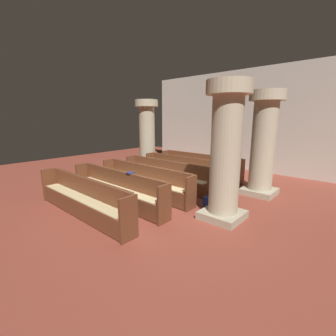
{
  "coord_description": "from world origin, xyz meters",
  "views": [
    {
      "loc": [
        4.5,
        -4.28,
        2.4
      ],
      "look_at": [
        -0.42,
        1.33,
        0.75
      ],
      "focal_mm": 24.43,
      "sensor_mm": 36.0,
      "label": 1
    }
  ],
  "objects_px": {
    "pillar_far_side": "(147,134)",
    "pillar_aisle_rear": "(226,151)",
    "pew_row_0": "(199,165)",
    "lectern": "(221,163)",
    "pew_row_5": "(82,197)",
    "pew_row_1": "(184,169)",
    "pew_row_3": "(144,180)",
    "kneeler_box_blue": "(212,203)",
    "hymn_book": "(130,173)",
    "pew_row_2": "(166,174)",
    "pillar_aisle_side": "(263,142)",
    "pew_row_4": "(117,187)"
  },
  "relations": [
    {
      "from": "pillar_far_side",
      "to": "pillar_aisle_rear",
      "type": "height_order",
      "value": "same"
    },
    {
      "from": "pew_row_0",
      "to": "lectern",
      "type": "bearing_deg",
      "value": 71.11
    },
    {
      "from": "pillar_aisle_rear",
      "to": "pew_row_5",
      "type": "bearing_deg",
      "value": -141.54
    },
    {
      "from": "pew_row_0",
      "to": "pillar_aisle_rear",
      "type": "height_order",
      "value": "pillar_aisle_rear"
    },
    {
      "from": "pew_row_0",
      "to": "pew_row_1",
      "type": "xyz_separation_m",
      "value": [
        0.0,
        -1.04,
        0.0
      ]
    },
    {
      "from": "pew_row_0",
      "to": "pew_row_3",
      "type": "xyz_separation_m",
      "value": [
        0.0,
        -3.11,
        0.0
      ]
    },
    {
      "from": "kneeler_box_blue",
      "to": "hymn_book",
      "type": "bearing_deg",
      "value": -142.61
    },
    {
      "from": "pew_row_3",
      "to": "pew_row_5",
      "type": "distance_m",
      "value": 2.07
    },
    {
      "from": "pew_row_2",
      "to": "pew_row_3",
      "type": "relative_size",
      "value": 1.0
    },
    {
      "from": "pillar_aisle_rear",
      "to": "lectern",
      "type": "bearing_deg",
      "value": 119.2
    },
    {
      "from": "pew_row_5",
      "to": "pillar_aisle_side",
      "type": "distance_m",
      "value": 5.44
    },
    {
      "from": "pew_row_3",
      "to": "pillar_aisle_side",
      "type": "bearing_deg",
      "value": 42.85
    },
    {
      "from": "pew_row_1",
      "to": "pew_row_3",
      "type": "xyz_separation_m",
      "value": [
        0.0,
        -2.07,
        0.0
      ]
    },
    {
      "from": "pew_row_1",
      "to": "pew_row_4",
      "type": "relative_size",
      "value": 1.0
    },
    {
      "from": "pew_row_2",
      "to": "pew_row_3",
      "type": "distance_m",
      "value": 1.04
    },
    {
      "from": "pew_row_2",
      "to": "pillar_far_side",
      "type": "xyz_separation_m",
      "value": [
        -2.65,
        1.64,
        1.17
      ]
    },
    {
      "from": "pew_row_3",
      "to": "kneeler_box_blue",
      "type": "xyz_separation_m",
      "value": [
        2.16,
        0.51,
        -0.35
      ]
    },
    {
      "from": "pew_row_4",
      "to": "lectern",
      "type": "height_order",
      "value": "lectern"
    },
    {
      "from": "pew_row_0",
      "to": "kneeler_box_blue",
      "type": "relative_size",
      "value": 8.84
    },
    {
      "from": "pew_row_2",
      "to": "pew_row_3",
      "type": "xyz_separation_m",
      "value": [
        0.0,
        -1.04,
        0.0
      ]
    },
    {
      "from": "pew_row_4",
      "to": "pillar_aisle_rear",
      "type": "height_order",
      "value": "pillar_aisle_rear"
    },
    {
      "from": "pew_row_3",
      "to": "pillar_far_side",
      "type": "bearing_deg",
      "value": 134.67
    },
    {
      "from": "pew_row_0",
      "to": "kneeler_box_blue",
      "type": "distance_m",
      "value": 3.4
    },
    {
      "from": "pew_row_0",
      "to": "pew_row_4",
      "type": "xyz_separation_m",
      "value": [
        0.0,
        -4.15,
        0.0
      ]
    },
    {
      "from": "pew_row_0",
      "to": "pew_row_4",
      "type": "relative_size",
      "value": 1.0
    },
    {
      "from": "pew_row_5",
      "to": "pew_row_1",
      "type": "bearing_deg",
      "value": 90.0
    },
    {
      "from": "pew_row_5",
      "to": "pillar_far_side",
      "type": "relative_size",
      "value": 1.16
    },
    {
      "from": "pillar_far_side",
      "to": "pew_row_5",
      "type": "bearing_deg",
      "value": -60.87
    },
    {
      "from": "pew_row_4",
      "to": "pillar_far_side",
      "type": "relative_size",
      "value": 1.16
    },
    {
      "from": "pew_row_2",
      "to": "kneeler_box_blue",
      "type": "relative_size",
      "value": 8.84
    },
    {
      "from": "pew_row_5",
      "to": "pillar_far_side",
      "type": "xyz_separation_m",
      "value": [
        -2.65,
        4.75,
        1.17
      ]
    },
    {
      "from": "pillar_aisle_rear",
      "to": "hymn_book",
      "type": "distance_m",
      "value": 2.59
    },
    {
      "from": "pew_row_1",
      "to": "pew_row_4",
      "type": "xyz_separation_m",
      "value": [
        0.0,
        -3.11,
        0.0
      ]
    },
    {
      "from": "hymn_book",
      "to": "pew_row_1",
      "type": "bearing_deg",
      "value": 97.56
    },
    {
      "from": "pew_row_0",
      "to": "pew_row_1",
      "type": "distance_m",
      "value": 1.04
    },
    {
      "from": "pew_row_2",
      "to": "pew_row_0",
      "type": "bearing_deg",
      "value": 90.0
    },
    {
      "from": "pew_row_1",
      "to": "pew_row_5",
      "type": "bearing_deg",
      "value": -90.0
    },
    {
      "from": "pew_row_3",
      "to": "hymn_book",
      "type": "relative_size",
      "value": 19.65
    },
    {
      "from": "pew_row_1",
      "to": "kneeler_box_blue",
      "type": "distance_m",
      "value": 2.69
    },
    {
      "from": "pew_row_0",
      "to": "pew_row_4",
      "type": "bearing_deg",
      "value": -90.0
    },
    {
      "from": "lectern",
      "to": "kneeler_box_blue",
      "type": "xyz_separation_m",
      "value": [
        1.78,
        -3.71,
        -0.31
      ]
    },
    {
      "from": "pew_row_1",
      "to": "pew_row_5",
      "type": "height_order",
      "value": "same"
    },
    {
      "from": "pillar_aisle_side",
      "to": "lectern",
      "type": "height_order",
      "value": "pillar_aisle_side"
    },
    {
      "from": "pew_row_1",
      "to": "pew_row_3",
      "type": "distance_m",
      "value": 2.07
    },
    {
      "from": "lectern",
      "to": "hymn_book",
      "type": "distance_m",
      "value": 5.09
    },
    {
      "from": "pew_row_2",
      "to": "hymn_book",
      "type": "bearing_deg",
      "value": -78.38
    },
    {
      "from": "pew_row_0",
      "to": "pillar_far_side",
      "type": "distance_m",
      "value": 2.93
    },
    {
      "from": "pew_row_1",
      "to": "pillar_aisle_rear",
      "type": "distance_m",
      "value": 3.56
    },
    {
      "from": "pew_row_4",
      "to": "pillar_aisle_rear",
      "type": "relative_size",
      "value": 1.16
    },
    {
      "from": "pew_row_1",
      "to": "kneeler_box_blue",
      "type": "relative_size",
      "value": 8.84
    }
  ]
}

